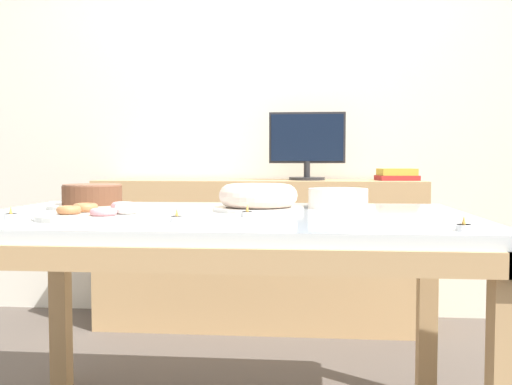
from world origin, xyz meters
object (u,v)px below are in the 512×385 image
Objects in this scene: computer_monitor at (307,146)px; tealight_near_front at (464,227)px; book_stack at (397,175)px; tealight_near_cakes at (177,218)px; tealight_left_edge at (86,201)px; tealight_right_edge at (247,214)px; cake_golden_bundt at (258,198)px; plate_stack at (338,198)px; pastry_platter at (101,214)px; cake_chocolate_round at (92,198)px; tealight_centre at (11,216)px.

computer_monitor is 10.60× the size of tealight_near_front.
book_stack is 5.80× the size of tealight_near_cakes.
tealight_right_edge is at bearing -35.01° from tealight_left_edge.
cake_golden_bundt is at bearing 86.81° from tealight_right_edge.
tealight_left_edge is at bearing 147.92° from tealight_near_front.
plate_stack is 0.45m from tealight_right_edge.
plate_stack is at bearing 29.99° from pastry_platter.
cake_chocolate_round is 7.84× the size of tealight_near_front.
tealight_near_front is (0.54, -0.52, -0.03)m from cake_golden_bundt.
tealight_right_edge is at bearing -129.32° from plate_stack.
cake_golden_bundt is 0.77m from tealight_centre.
computer_monitor reaches higher than cake_chocolate_round.
book_stack is at bearing 50.93° from tealight_centre.
tealight_near_cakes is 0.24m from tealight_right_edge.
tealight_right_edge is at bearing 41.54° from tealight_near_cakes.
tealight_near_cakes is (-0.84, -1.67, -0.08)m from book_stack.
tealight_left_edge is at bearing -130.22° from computer_monitor.
book_stack is (0.49, 0.00, -0.16)m from computer_monitor.
tealight_right_edge is (-0.17, -1.51, -0.24)m from computer_monitor.
book_stack is 1.92m from pastry_platter.
cake_golden_bundt is 0.43m from tealight_near_cakes.
cake_golden_bundt is at bearing 63.66° from tealight_near_cakes.
plate_stack reaches higher than tealight_near_cakes.
cake_chocolate_round reaches higher than tealight_centre.
computer_monitor is 1.70m from pastry_platter.
tealight_left_edge is (-0.11, 0.20, -0.03)m from cake_chocolate_round.
pastry_platter is 0.43m from tealight_right_edge.
pastry_platter is 0.27m from tealight_near_cakes.
computer_monitor reaches higher than tealight_left_edge.
tealight_right_edge is (-0.67, -1.51, -0.08)m from book_stack.
computer_monitor is 1.38× the size of cake_golden_bundt.
cake_golden_bundt is 0.30m from plate_stack.
computer_monitor reaches higher than tealight_right_edge.
pastry_platter is (-1.09, -1.57, -0.08)m from book_stack.
plate_stack is 1.07m from tealight_centre.
computer_monitor is 1.83× the size of book_stack.
tealight_left_edge is 0.62m from tealight_centre.
cake_chocolate_round is at bearing 153.02° from tealight_near_front.
computer_monitor reaches higher than tealight_near_cakes.
tealight_centre is at bearing -153.26° from plate_stack.
tealight_near_cakes is (0.41, -0.44, -0.03)m from cake_chocolate_round.
computer_monitor is 1.36m from tealight_left_edge.
tealight_left_edge is 0.85m from tealight_right_edge.
pastry_platter is 1.77× the size of plate_stack.
plate_stack is at bearing 4.19° from cake_chocolate_round.
tealight_near_cakes is at bearing -101.86° from computer_monitor.
cake_golden_bundt is 0.23m from tealight_right_edge.
tealight_right_edge is 0.68m from tealight_centre.
pastry_platter is 9.32× the size of tealight_right_edge.
tealight_near_cakes and tealight_centre have the same top height.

